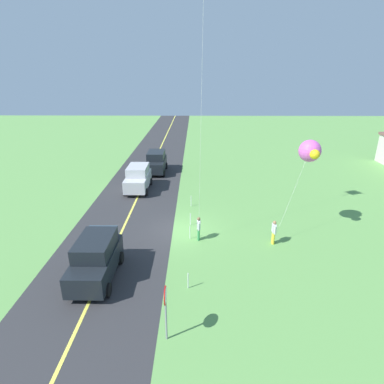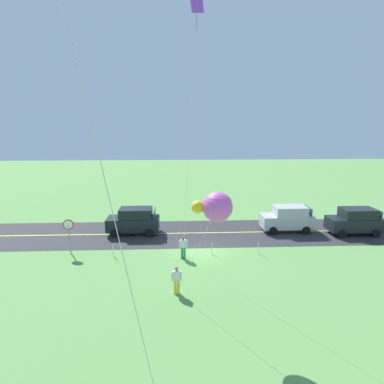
{
  "view_description": "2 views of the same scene",
  "coord_description": "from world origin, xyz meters",
  "px_view_note": "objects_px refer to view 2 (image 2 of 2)",
  "views": [
    {
      "loc": [
        19.61,
        1.06,
        10.31
      ],
      "look_at": [
        -0.27,
        0.82,
        2.71
      ],
      "focal_mm": 29.7,
      "sensor_mm": 36.0,
      "label": 1
    },
    {
      "loc": [
        1.69,
        22.33,
        9.34
      ],
      "look_at": [
        0.77,
        2.18,
        4.97
      ],
      "focal_mm": 30.01,
      "sensor_mm": 36.0,
      "label": 2
    }
  ],
  "objects_px": {
    "car_suv_foreground": "(134,221)",
    "kite_blue_mid": "(216,207)",
    "person_adult_near": "(183,247)",
    "kite_red_low": "(196,10)",
    "stop_sign": "(69,229)",
    "car_parked_west_near": "(287,218)",
    "car_parked_west_far": "(355,221)",
    "person_adult_companion": "(177,279)"
  },
  "relations": [
    {
      "from": "person_adult_companion",
      "to": "person_adult_near",
      "type": "bearing_deg",
      "value": -124.91
    },
    {
      "from": "car_parked_west_far",
      "to": "kite_blue_mid",
      "type": "height_order",
      "value": "kite_blue_mid"
    },
    {
      "from": "car_parked_west_near",
      "to": "person_adult_companion",
      "type": "bearing_deg",
      "value": 46.47
    },
    {
      "from": "person_adult_near",
      "to": "kite_blue_mid",
      "type": "height_order",
      "value": "kite_blue_mid"
    },
    {
      "from": "stop_sign",
      "to": "kite_red_low",
      "type": "height_order",
      "value": "kite_red_low"
    },
    {
      "from": "car_suv_foreground",
      "to": "kite_blue_mid",
      "type": "relative_size",
      "value": 0.7
    },
    {
      "from": "car_suv_foreground",
      "to": "kite_blue_mid",
      "type": "bearing_deg",
      "value": 113.86
    },
    {
      "from": "kite_red_low",
      "to": "car_suv_foreground",
      "type": "bearing_deg",
      "value": -48.41
    },
    {
      "from": "stop_sign",
      "to": "person_adult_near",
      "type": "distance_m",
      "value": 8.4
    },
    {
      "from": "stop_sign",
      "to": "person_adult_companion",
      "type": "distance_m",
      "value": 9.93
    },
    {
      "from": "car_suv_foreground",
      "to": "person_adult_near",
      "type": "bearing_deg",
      "value": 127.13
    },
    {
      "from": "car_parked_west_far",
      "to": "person_adult_companion",
      "type": "distance_m",
      "value": 17.78
    },
    {
      "from": "car_suv_foreground",
      "to": "person_adult_near",
      "type": "height_order",
      "value": "car_suv_foreground"
    },
    {
      "from": "car_suv_foreground",
      "to": "car_parked_west_near",
      "type": "bearing_deg",
      "value": -179.65
    },
    {
      "from": "car_parked_west_far",
      "to": "person_adult_near",
      "type": "relative_size",
      "value": 2.75
    },
    {
      "from": "person_adult_near",
      "to": "person_adult_companion",
      "type": "height_order",
      "value": "same"
    },
    {
      "from": "car_parked_west_near",
      "to": "person_adult_near",
      "type": "bearing_deg",
      "value": 30.69
    },
    {
      "from": "car_parked_west_far",
      "to": "person_adult_companion",
      "type": "height_order",
      "value": "car_parked_west_far"
    },
    {
      "from": "kite_red_low",
      "to": "car_parked_west_near",
      "type": "bearing_deg",
      "value": -145.92
    },
    {
      "from": "car_parked_west_far",
      "to": "car_parked_west_near",
      "type": "xyz_separation_m",
      "value": [
        5.5,
        -1.02,
        0.0
      ]
    },
    {
      "from": "car_parked_west_near",
      "to": "person_adult_companion",
      "type": "relative_size",
      "value": 2.75
    },
    {
      "from": "car_suv_foreground",
      "to": "car_parked_west_far",
      "type": "height_order",
      "value": "same"
    },
    {
      "from": "car_suv_foreground",
      "to": "car_parked_west_near",
      "type": "distance_m",
      "value": 13.35
    },
    {
      "from": "car_parked_west_near",
      "to": "kite_blue_mid",
      "type": "distance_m",
      "value": 15.42
    },
    {
      "from": "person_adult_near",
      "to": "stop_sign",
      "type": "bearing_deg",
      "value": -67.91
    },
    {
      "from": "person_adult_near",
      "to": "kite_red_low",
      "type": "xyz_separation_m",
      "value": [
        -0.87,
        0.18,
        15.04
      ]
    },
    {
      "from": "car_parked_west_near",
      "to": "kite_red_low",
      "type": "xyz_separation_m",
      "value": [
        8.39,
        5.68,
        14.75
      ]
    },
    {
      "from": "kite_red_low",
      "to": "person_adult_near",
      "type": "bearing_deg",
      "value": -11.82
    },
    {
      "from": "stop_sign",
      "to": "person_adult_companion",
      "type": "height_order",
      "value": "stop_sign"
    },
    {
      "from": "stop_sign",
      "to": "person_adult_near",
      "type": "height_order",
      "value": "stop_sign"
    },
    {
      "from": "car_suv_foreground",
      "to": "person_adult_companion",
      "type": "distance_m",
      "value": 10.78
    },
    {
      "from": "person_adult_near",
      "to": "kite_red_low",
      "type": "bearing_deg",
      "value": 109.7
    },
    {
      "from": "car_suv_foreground",
      "to": "stop_sign",
      "type": "xyz_separation_m",
      "value": [
        4.14,
        4.05,
        0.65
      ]
    },
    {
      "from": "stop_sign",
      "to": "kite_blue_mid",
      "type": "bearing_deg",
      "value": 139.01
    },
    {
      "from": "person_adult_companion",
      "to": "stop_sign",
      "type": "bearing_deg",
      "value": -67.48
    },
    {
      "from": "car_suv_foreground",
      "to": "stop_sign",
      "type": "distance_m",
      "value": 5.83
    },
    {
      "from": "car_parked_west_far",
      "to": "stop_sign",
      "type": "distance_m",
      "value": 23.22
    },
    {
      "from": "car_suv_foreground",
      "to": "kite_blue_mid",
      "type": "xyz_separation_m",
      "value": [
        -5.49,
        12.41,
        4.43
      ]
    },
    {
      "from": "car_parked_west_far",
      "to": "car_parked_west_near",
      "type": "height_order",
      "value": "same"
    },
    {
      "from": "car_suv_foreground",
      "to": "person_adult_companion",
      "type": "relative_size",
      "value": 2.75
    },
    {
      "from": "person_adult_near",
      "to": "kite_red_low",
      "type": "relative_size",
      "value": 0.09
    },
    {
      "from": "car_parked_west_near",
      "to": "car_parked_west_far",
      "type": "bearing_deg",
      "value": 169.48
    }
  ]
}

